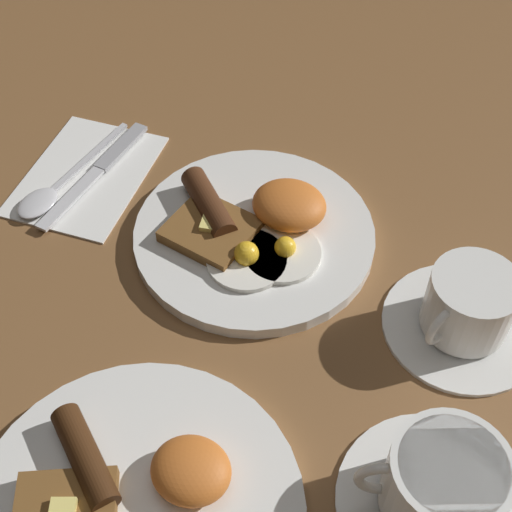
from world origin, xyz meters
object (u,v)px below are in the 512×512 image
at_px(teacup_far, 441,489).
at_px(spoon, 49,193).
at_px(knife, 100,168).
at_px(breakfast_plate_far, 136,509).
at_px(teacup_near, 467,310).
at_px(breakfast_plate_near, 255,230).

xyz_separation_m(teacup_far, spoon, (0.49, -0.19, -0.03)).
height_order(knife, spoon, spoon).
distance_m(breakfast_plate_far, spoon, 0.39).
bearing_deg(spoon, breakfast_plate_far, 51.42).
xyz_separation_m(teacup_near, knife, (0.44, -0.07, -0.02)).
height_order(breakfast_plate_far, teacup_far, teacup_far).
bearing_deg(teacup_near, breakfast_plate_far, 53.39).
distance_m(breakfast_plate_near, teacup_near, 0.23).
bearing_deg(teacup_near, breakfast_plate_near, -8.46).
bearing_deg(knife, breakfast_plate_far, 40.01).
distance_m(breakfast_plate_near, breakfast_plate_far, 0.32).
bearing_deg(teacup_near, knife, -8.44).
relative_size(breakfast_plate_far, teacup_far, 1.68).
distance_m(breakfast_plate_far, knife, 0.42).
height_order(breakfast_plate_far, teacup_near, teacup_near).
bearing_deg(breakfast_plate_near, teacup_far, 138.24).
bearing_deg(spoon, teacup_far, 77.42).
relative_size(knife, spoon, 1.05).
distance_m(teacup_near, spoon, 0.47).
distance_m(breakfast_plate_far, teacup_near, 0.35).
xyz_separation_m(breakfast_plate_far, spoon, (0.26, -0.29, -0.00)).
height_order(breakfast_plate_near, teacup_far, teacup_far).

